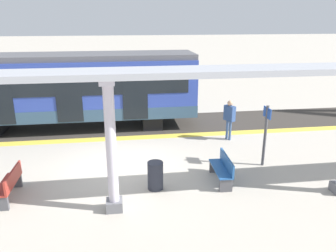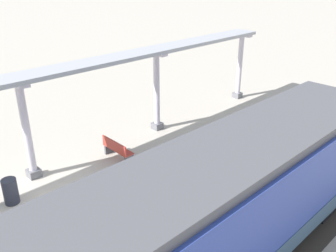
{
  "view_description": "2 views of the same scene",
  "coord_description": "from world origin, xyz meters",
  "px_view_note": "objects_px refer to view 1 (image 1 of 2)",
  "views": [
    {
      "loc": [
        10.84,
        0.09,
        5.06
      ],
      "look_at": [
        -1.02,
        1.8,
        1.11
      ],
      "focal_mm": 35.52,
      "sensor_mm": 36.0,
      "label": 1
    },
    {
      "loc": [
        -9.04,
        4.21,
        7.26
      ],
      "look_at": [
        -0.81,
        -3.68,
        2.13
      ],
      "focal_mm": 39.05,
      "sensor_mm": 36.0,
      "label": 2
    }
  ],
  "objects_px": {
    "bench_mid_platform": "(10,184)",
    "trash_bin": "(155,176)",
    "train_near_carriage": "(73,90)",
    "passenger_waiting_near_edge": "(229,115)",
    "canopy_pillar_third": "(111,147)",
    "platform_info_sign": "(266,130)",
    "bench_near_end": "(223,169)"
  },
  "relations": [
    {
      "from": "train_near_carriage",
      "to": "bench_near_end",
      "type": "bearing_deg",
      "value": 40.19
    },
    {
      "from": "train_near_carriage",
      "to": "trash_bin",
      "type": "xyz_separation_m",
      "value": [
        6.49,
        3.15,
        -1.38
      ]
    },
    {
      "from": "bench_mid_platform",
      "to": "canopy_pillar_third",
      "type": "bearing_deg",
      "value": 70.16
    },
    {
      "from": "trash_bin",
      "to": "platform_info_sign",
      "type": "height_order",
      "value": "platform_info_sign"
    },
    {
      "from": "train_near_carriage",
      "to": "trash_bin",
      "type": "bearing_deg",
      "value": 25.87
    },
    {
      "from": "canopy_pillar_third",
      "to": "bench_mid_platform",
      "type": "distance_m",
      "value": 3.49
    },
    {
      "from": "bench_mid_platform",
      "to": "platform_info_sign",
      "type": "distance_m",
      "value": 8.35
    },
    {
      "from": "bench_near_end",
      "to": "passenger_waiting_near_edge",
      "type": "bearing_deg",
      "value": 159.32
    },
    {
      "from": "bench_mid_platform",
      "to": "passenger_waiting_near_edge",
      "type": "relative_size",
      "value": 0.87
    },
    {
      "from": "canopy_pillar_third",
      "to": "bench_near_end",
      "type": "relative_size",
      "value": 2.42
    },
    {
      "from": "canopy_pillar_third",
      "to": "platform_info_sign",
      "type": "bearing_deg",
      "value": 112.72
    },
    {
      "from": "train_near_carriage",
      "to": "trash_bin",
      "type": "distance_m",
      "value": 7.35
    },
    {
      "from": "trash_bin",
      "to": "canopy_pillar_third",
      "type": "bearing_deg",
      "value": -50.32
    },
    {
      "from": "bench_near_end",
      "to": "trash_bin",
      "type": "relative_size",
      "value": 1.72
    },
    {
      "from": "bench_near_end",
      "to": "bench_mid_platform",
      "type": "xyz_separation_m",
      "value": [
        0.12,
        -6.44,
        0.0
      ]
    },
    {
      "from": "train_near_carriage",
      "to": "bench_mid_platform",
      "type": "bearing_deg",
      "value": -9.66
    },
    {
      "from": "bench_mid_platform",
      "to": "train_near_carriage",
      "type": "bearing_deg",
      "value": 170.34
    },
    {
      "from": "bench_mid_platform",
      "to": "trash_bin",
      "type": "distance_m",
      "value": 4.25
    },
    {
      "from": "canopy_pillar_third",
      "to": "passenger_waiting_near_edge",
      "type": "bearing_deg",
      "value": 135.43
    },
    {
      "from": "canopy_pillar_third",
      "to": "bench_mid_platform",
      "type": "bearing_deg",
      "value": -109.84
    },
    {
      "from": "canopy_pillar_third",
      "to": "platform_info_sign",
      "type": "xyz_separation_m",
      "value": [
        -2.19,
        5.22,
        -0.54
      ]
    },
    {
      "from": "bench_mid_platform",
      "to": "trash_bin",
      "type": "relative_size",
      "value": 1.7
    },
    {
      "from": "trash_bin",
      "to": "platform_info_sign",
      "type": "xyz_separation_m",
      "value": [
        -1.16,
        3.98,
        0.89
      ]
    },
    {
      "from": "passenger_waiting_near_edge",
      "to": "bench_mid_platform",
      "type": "bearing_deg",
      "value": -64.01
    },
    {
      "from": "bench_mid_platform",
      "to": "trash_bin",
      "type": "xyz_separation_m",
      "value": [
        0.05,
        4.25,
        -0.0
      ]
    },
    {
      "from": "train_near_carriage",
      "to": "canopy_pillar_third",
      "type": "xyz_separation_m",
      "value": [
        7.53,
        1.91,
        0.04
      ]
    },
    {
      "from": "trash_bin",
      "to": "platform_info_sign",
      "type": "bearing_deg",
      "value": 106.2
    },
    {
      "from": "trash_bin",
      "to": "bench_mid_platform",
      "type": "bearing_deg",
      "value": -90.71
    },
    {
      "from": "canopy_pillar_third",
      "to": "trash_bin",
      "type": "distance_m",
      "value": 2.15
    },
    {
      "from": "canopy_pillar_third",
      "to": "passenger_waiting_near_edge",
      "type": "height_order",
      "value": "canopy_pillar_third"
    },
    {
      "from": "train_near_carriage",
      "to": "passenger_waiting_near_edge",
      "type": "relative_size",
      "value": 6.54
    },
    {
      "from": "bench_near_end",
      "to": "canopy_pillar_third",
      "type": "bearing_deg",
      "value": -70.65
    }
  ]
}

